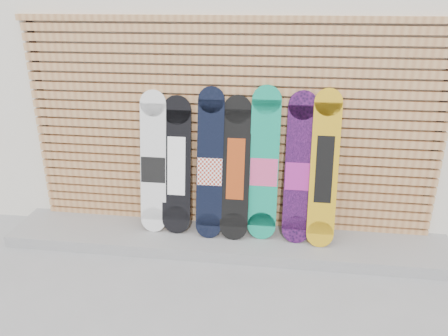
{
  "coord_description": "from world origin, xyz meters",
  "views": [
    {
      "loc": [
        0.35,
        -3.28,
        2.48
      ],
      "look_at": [
        -0.18,
        0.75,
        0.85
      ],
      "focal_mm": 35.0,
      "sensor_mm": 36.0,
      "label": 1
    }
  ],
  "objects": [
    {
      "name": "snowboard_6",
      "position": [
        0.8,
        0.75,
        0.89
      ],
      "size": [
        0.27,
        0.38,
        1.54
      ],
      "color": "#C19014",
      "rests_on": "concrete_step"
    },
    {
      "name": "snowboard_2",
      "position": [
        -0.33,
        0.76,
        0.87
      ],
      "size": [
        0.27,
        0.36,
        1.52
      ],
      "color": "black",
      "rests_on": "concrete_step"
    },
    {
      "name": "concrete_step",
      "position": [
        -0.15,
        0.68,
        0.06
      ],
      "size": [
        4.6,
        0.7,
        0.12
      ],
      "primitive_type": "cube",
      "color": "gray",
      "rests_on": "ground"
    },
    {
      "name": "ground",
      "position": [
        0.0,
        0.0,
        0.0
      ],
      "size": [
        80.0,
        80.0,
        0.0
      ],
      "primitive_type": "plane",
      "color": "gray",
      "rests_on": "ground"
    },
    {
      "name": "snowboard_1",
      "position": [
        -0.68,
        0.79,
        0.83
      ],
      "size": [
        0.3,
        0.31,
        1.42
      ],
      "color": "black",
      "rests_on": "concrete_step"
    },
    {
      "name": "snowboard_4",
      "position": [
        0.22,
        0.79,
        0.88
      ],
      "size": [
        0.29,
        0.3,
        1.55
      ],
      "color": "#0D8665",
      "rests_on": "concrete_step"
    },
    {
      "name": "snowboard_0",
      "position": [
        -0.93,
        0.79,
        0.84
      ],
      "size": [
        0.27,
        0.31,
        1.47
      ],
      "color": "silver",
      "rests_on": "concrete_step"
    },
    {
      "name": "snowboard_5",
      "position": [
        0.57,
        0.77,
        0.86
      ],
      "size": [
        0.29,
        0.34,
        1.51
      ],
      "color": "black",
      "rests_on": "concrete_step"
    },
    {
      "name": "slat_wall",
      "position": [
        -0.15,
        0.97,
        1.21
      ],
      "size": [
        4.26,
        0.08,
        2.29
      ],
      "color": "#AB7547",
      "rests_on": "ground"
    },
    {
      "name": "snowboard_3",
      "position": [
        -0.07,
        0.76,
        0.84
      ],
      "size": [
        0.29,
        0.36,
        1.44
      ],
      "color": "black",
      "rests_on": "concrete_step"
    },
    {
      "name": "building",
      "position": [
        0.5,
        3.5,
        1.8
      ],
      "size": [
        12.0,
        5.0,
        3.6
      ],
      "primitive_type": "cube",
      "color": "beige",
      "rests_on": "ground"
    }
  ]
}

